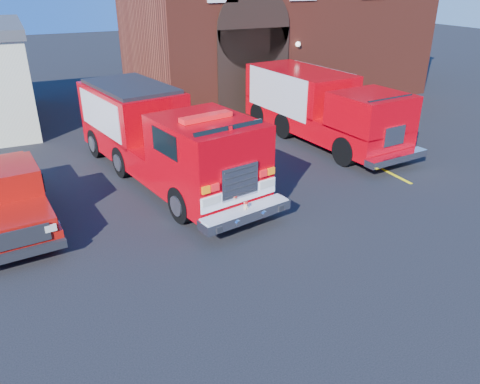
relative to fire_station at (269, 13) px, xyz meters
name	(u,v)px	position (x,y,z in m)	size (l,w,h in m)	color
ground	(222,218)	(-8.99, -13.98, -4.25)	(100.00, 100.00, 0.00)	black
parking_stripe_near	(381,168)	(-2.49, -12.98, -4.25)	(0.12, 3.00, 0.01)	yellow
parking_stripe_mid	(331,143)	(-2.49, -9.98, -4.25)	(0.12, 3.00, 0.01)	yellow
parking_stripe_far	(292,124)	(-2.49, -6.98, -4.25)	(0.12, 3.00, 0.01)	yellow
fire_station	(269,13)	(0.00, 0.00, 0.00)	(15.20, 10.20, 8.45)	maroon
fire_engine	(162,137)	(-9.59, -10.55, -2.81)	(4.14, 9.32, 2.78)	black
pickup_truck	(5,195)	(-14.31, -11.76, -3.43)	(2.41, 5.45, 1.73)	black
secondary_truck	(320,105)	(-2.69, -9.35, -2.82)	(3.25, 8.28, 2.62)	black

